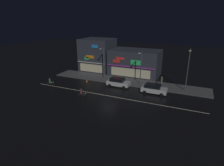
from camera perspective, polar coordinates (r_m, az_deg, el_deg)
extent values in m
plane|color=black|center=(31.74, -0.93, -3.91)|extent=(140.00, 140.00, 0.00)
cube|color=beige|center=(31.74, -0.93, -3.90)|extent=(30.21, 0.16, 0.01)
cube|color=#4C4C4F|center=(38.82, 4.24, 0.50)|extent=(31.80, 4.65, 0.14)
cube|color=#2D333D|center=(43.18, 6.93, 6.14)|extent=(10.90, 6.44, 5.68)
cube|color=#D83FD8|center=(40.15, 5.45, 4.85)|extent=(10.35, 0.24, 0.12)
cube|color=red|center=(41.11, 1.29, 6.57)|extent=(1.54, 0.08, 0.69)
cube|color=#33E572|center=(39.63, 7.11, 6.07)|extent=(2.17, 0.08, 1.01)
cube|color=red|center=(40.66, 2.39, 7.36)|extent=(1.96, 0.08, 0.58)
cube|color=beige|center=(40.54, 5.42, 3.09)|extent=(8.72, 0.06, 1.80)
cube|color=#2D333D|center=(46.76, -4.30, 8.44)|extent=(7.32, 6.66, 7.66)
cube|color=white|center=(44.07, -6.41, 6.10)|extent=(6.95, 0.24, 0.12)
cube|color=#268CF2|center=(42.88, -5.22, 10.89)|extent=(1.45, 0.08, 0.69)
cube|color=#33E572|center=(44.48, -7.60, 7.35)|extent=(1.13, 0.08, 0.60)
cube|color=orange|center=(43.95, -6.65, 7.80)|extent=(2.05, 0.08, 0.69)
cube|color=beige|center=(44.43, -6.31, 4.48)|extent=(5.85, 0.06, 1.80)
cylinder|color=#47494C|center=(40.14, -2.49, 6.10)|extent=(0.16, 0.16, 6.53)
cube|color=#47494C|center=(38.93, -3.02, 10.43)|extent=(0.10, 1.40, 0.10)
ellipsoid|color=#F9E099|center=(38.33, -3.51, 10.17)|extent=(0.44, 0.32, 0.20)
cylinder|color=#47494C|center=(36.41, 8.63, 4.45)|extent=(0.16, 0.16, 6.41)
cube|color=#47494C|center=(35.10, 8.56, 9.10)|extent=(0.10, 1.40, 0.10)
ellipsoid|color=#F9E099|center=(34.45, 8.22, 8.80)|extent=(0.44, 0.32, 0.20)
cylinder|color=#47494C|center=(35.09, 21.77, 3.59)|extent=(0.16, 0.16, 7.41)
cube|color=#47494C|center=(33.70, 22.44, 9.21)|extent=(0.10, 1.40, 0.10)
ellipsoid|color=#F9E099|center=(33.02, 22.36, 8.90)|extent=(0.44, 0.32, 0.20)
cylinder|color=#4C664C|center=(36.60, 14.62, 0.25)|extent=(0.33, 0.33, 1.68)
sphere|color=tan|center=(36.32, 14.74, 1.67)|extent=(0.22, 0.22, 0.22)
cube|color=silver|center=(33.28, 12.54, -2.00)|extent=(4.30, 1.78, 0.76)
cube|color=black|center=(33.09, 12.26, -0.85)|extent=(2.58, 1.57, 0.60)
cube|color=#F9F2CC|center=(33.50, 16.29, -2.00)|extent=(0.08, 0.20, 0.12)
cube|color=#F9F2CC|center=(32.37, 15.96, -2.71)|extent=(0.08, 0.20, 0.12)
cylinder|color=black|center=(34.01, 15.15, -2.44)|extent=(0.62, 0.20, 0.62)
cylinder|color=black|center=(32.37, 14.60, -3.50)|extent=(0.62, 0.20, 0.62)
cylinder|color=black|center=(34.51, 10.52, -1.77)|extent=(0.62, 0.20, 0.62)
cylinder|color=black|center=(32.89, 9.75, -2.78)|extent=(0.62, 0.20, 0.62)
cube|color=silver|center=(35.78, 1.92, -0.04)|extent=(4.30, 1.78, 0.76)
cube|color=black|center=(35.64, 1.61, 1.04)|extent=(2.58, 1.57, 0.60)
cube|color=#F9F2CC|center=(35.58, 5.43, -0.06)|extent=(0.08, 0.20, 0.12)
cube|color=#F9F2CC|center=(34.50, 4.77, -0.66)|extent=(0.08, 0.20, 0.12)
cylinder|color=black|center=(36.21, 4.53, -0.49)|extent=(0.62, 0.20, 0.62)
cylinder|color=black|center=(34.63, 3.51, -1.39)|extent=(0.62, 0.20, 0.62)
cylinder|color=black|center=(37.20, 0.42, 0.11)|extent=(0.62, 0.20, 0.62)
cylinder|color=black|center=(35.67, -0.74, -0.74)|extent=(0.62, 0.20, 0.62)
cylinder|color=black|center=(31.27, -7.95, -3.88)|extent=(0.60, 0.08, 0.60)
cylinder|color=black|center=(31.94, -9.93, -3.48)|extent=(0.60, 0.10, 0.60)
cube|color=black|center=(31.56, -8.96, -3.51)|extent=(1.30, 0.14, 0.20)
ellipsoid|color=black|center=(31.37, -8.67, -3.20)|extent=(0.44, 0.26, 0.24)
cube|color=black|center=(31.61, -9.28, -3.20)|extent=(0.56, 0.22, 0.10)
cylinder|color=slate|center=(31.08, -8.07, -2.93)|extent=(0.03, 0.60, 0.03)
sphere|color=white|center=(31.08, -7.92, -3.13)|extent=(0.14, 0.14, 0.14)
cylinder|color=brown|center=(31.43, -9.24, -2.54)|extent=(0.32, 0.32, 0.70)
sphere|color=#333338|center=(31.27, -9.28, -1.75)|extent=(0.22, 0.22, 0.22)
cylinder|color=black|center=(37.95, -17.20, -0.40)|extent=(0.60, 0.08, 0.60)
cylinder|color=black|center=(38.79, -18.65, -0.14)|extent=(0.60, 0.10, 0.60)
cube|color=black|center=(38.34, -17.94, -0.13)|extent=(1.30, 0.14, 0.20)
ellipsoid|color=#268C3F|center=(38.14, -17.75, 0.14)|extent=(0.44, 0.26, 0.24)
cube|color=black|center=(38.42, -18.19, 0.12)|extent=(0.56, 0.22, 0.10)
cylinder|color=slate|center=(37.81, -17.33, 0.39)|extent=(0.03, 0.60, 0.03)
sphere|color=white|center=(37.78, -17.22, 0.23)|extent=(0.14, 0.14, 0.14)
cylinder|color=#4C664C|center=(38.27, -18.19, 0.68)|extent=(0.32, 0.32, 0.70)
sphere|color=#333338|center=(38.13, -18.26, 1.34)|extent=(0.22, 0.22, 0.22)
cone|color=orange|center=(38.86, -7.57, 0.72)|extent=(0.36, 0.36, 0.55)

